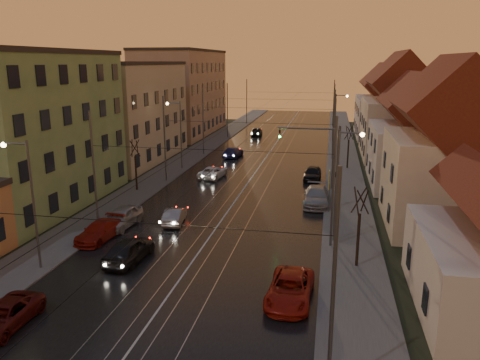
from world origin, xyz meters
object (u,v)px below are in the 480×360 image
Objects in this scene: street_lamp_1 at (341,175)px; parked_right_0 at (290,289)px; street_lamp_3 at (337,116)px; parked_left_1 at (3,316)px; parked_left_2 at (100,231)px; driving_car_1 at (175,215)px; parked_right_2 at (312,173)px; parked_right_1 at (316,196)px; street_lamp_2 at (178,128)px; traffic_light_mast at (326,156)px; driving_car_2 at (213,172)px; parked_left_3 at (122,217)px; driving_car_0 at (129,250)px; street_lamp_0 at (28,193)px; driving_car_4 at (257,131)px; driving_car_3 at (233,152)px.

street_lamp_1 is 10.20m from parked_right_0.
street_lamp_3 reaches higher than parked_left_1.
street_lamp_1 is at bearing 15.23° from parked_left_2.
driving_car_1 is 0.91× the size of parked_right_2.
parked_right_1 is (-1.82, 8.78, -4.11)m from street_lamp_1.
traffic_light_mast is (17.10, -12.00, -0.29)m from street_lamp_2.
parked_right_1 is (11.49, -7.92, 0.14)m from driving_car_2.
parked_right_2 is (-1.44, 9.93, -3.88)m from traffic_light_mast.
parked_left_1 is (-3.18, -15.84, -0.02)m from driving_car_1.
street_lamp_3 is at bearing 84.90° from parked_right_2.
parked_left_3 is 22.51m from parked_right_2.
driving_car_0 is 0.93× the size of parked_right_0.
parked_left_3 is at bearing 76.89° from street_lamp_0.
parked_right_0 reaches higher than parked_left_1.
driving_car_4 is (-13.27, 47.25, -4.14)m from street_lamp_1.
parked_right_1 is (0.76, 17.71, 0.09)m from parked_right_0.
parked_right_1 is 1.26× the size of parked_right_2.
driving_car_0 is at bearing -111.04° from parked_right_2.
parked_right_2 is (10.04, 16.23, 0.09)m from driving_car_1.
street_lamp_2 is at bearing -75.00° from driving_car_0.
driving_car_3 is 15.05m from parked_right_2.
street_lamp_3 reaches higher than driving_car_2.
parked_left_1 is at bearing -123.51° from traffic_light_mast.
parked_left_1 is (-2.47, -30.84, -0.02)m from driving_car_2.
traffic_light_mast is at bearing 97.91° from street_lamp_1.
parked_right_0 is (10.01, -10.63, 0.05)m from driving_car_1.
parked_left_3 reaches higher than parked_right_0.
parked_left_3 is at bearing 179.57° from street_lamp_1.
street_lamp_2 reaches higher than traffic_light_mast.
parked_right_1 is at bearing 152.76° from driving_car_2.
traffic_light_mast is 3.97m from parked_right_1.
driving_car_4 is at bearing 103.19° from parked_right_0.
parked_left_3 is (-2.84, -28.15, 0.09)m from driving_car_3.
parked_right_2 reaches higher than driving_car_2.
driving_car_3 reaches higher than driving_car_2.
parked_left_2 is at bearing -36.54° from driving_car_0.
traffic_light_mast is 19.32m from parked_left_2.
driving_car_0 reaches higher than driving_car_2.
parked_left_3 is 16.89m from parked_right_1.
driving_car_4 is 61.45m from parked_left_1.
driving_car_1 is 0.85× the size of parked_left_3.
parked_right_2 is (13.22, 32.07, 0.11)m from parked_left_1.
street_lamp_1 is 1.76× the size of parked_left_2.
street_lamp_0 is 23.42m from traffic_light_mast.
street_lamp_1 is at bearing 135.89° from driving_car_2.
parked_right_1 is (16.39, -11.22, -4.11)m from street_lamp_2.
driving_car_3 is at bearing 139.50° from parked_right_2.
parked_right_0 is (13.74, -9.06, -0.09)m from parked_left_3.
traffic_light_mast is 15.49m from driving_car_2.
driving_car_4 is 1.03× the size of parked_right_2.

